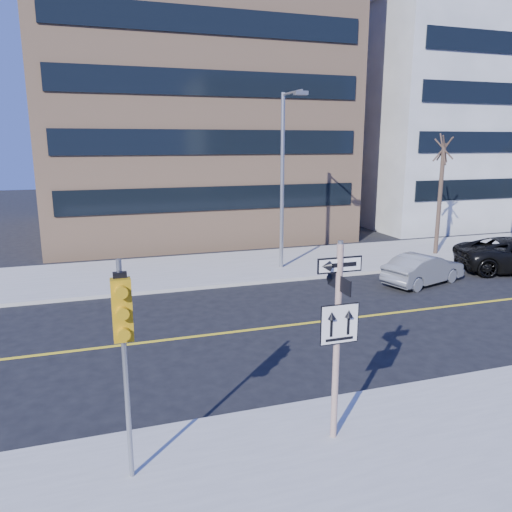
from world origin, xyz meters
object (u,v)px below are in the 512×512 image
object	(u,v)px
streetlight_a	(284,170)
street_tree_west	(444,152)
sign_pole	(338,331)
traffic_signal	(123,328)
parked_car_b	(424,269)

from	to	relation	value
streetlight_a	street_tree_west	xyz separation A→B (m)	(9.00, 0.54, 0.77)
sign_pole	traffic_signal	distance (m)	4.05
sign_pole	traffic_signal	size ratio (longest dim) A/B	1.02
streetlight_a	traffic_signal	bearing A→B (deg)	-120.80
traffic_signal	parked_car_b	world-z (taller)	traffic_signal
traffic_signal	streetlight_a	size ratio (longest dim) A/B	0.50
sign_pole	streetlight_a	size ratio (longest dim) A/B	0.51
parked_car_b	street_tree_west	size ratio (longest dim) A/B	0.63
traffic_signal	sign_pole	bearing A→B (deg)	2.11
sign_pole	traffic_signal	world-z (taller)	sign_pole
streetlight_a	street_tree_west	distance (m)	9.05
sign_pole	traffic_signal	bearing A→B (deg)	-177.89
sign_pole	parked_car_b	size ratio (longest dim) A/B	1.01
sign_pole	streetlight_a	distance (m)	14.05
sign_pole	parked_car_b	bearing A→B (deg)	46.30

